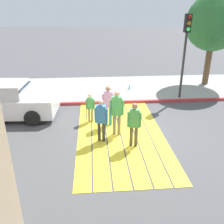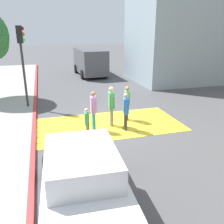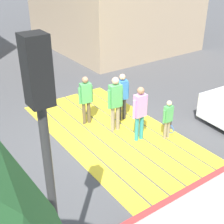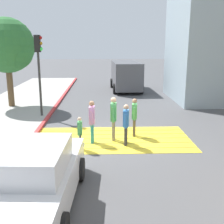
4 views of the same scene
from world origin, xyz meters
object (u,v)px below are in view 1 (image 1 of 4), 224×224
Objects in this scene: traffic_light_corner at (186,40)px; pedestrian_teen_behind at (101,118)px; street_tree at (214,24)px; water_bottle at (129,87)px; pedestrian_adult_side at (134,122)px; pedestrian_adult_lead at (117,110)px; pedestrian_child_with_racket at (90,106)px; pedestrian_adult_trailing at (108,103)px; car_parked_near_curb at (5,101)px.

pedestrian_teen_behind is (4.08, -4.31, -2.10)m from traffic_light_corner.
street_tree reaches higher than pedestrian_teen_behind.
street_tree is 9.58m from pedestrian_teen_behind.
traffic_light_corner is 19.27× the size of water_bottle.
pedestrian_adult_lead is at bearing -150.88° from pedestrian_adult_side.
pedestrian_child_with_racket is (3.99, -2.27, 0.47)m from water_bottle.
pedestrian_adult_trailing reaches higher than pedestrian_teen_behind.
water_bottle is at bearing 166.33° from pedestrian_adult_lead.
traffic_light_corner reaches higher than water_bottle.
street_tree is 5.92m from water_bottle.
street_tree is at bearing 133.39° from pedestrian_teen_behind.
pedestrian_adult_side is 1.01× the size of pedestrian_teen_behind.
pedestrian_adult_trailing is at bearing 165.37° from pedestrian_teen_behind.
water_bottle is 0.14× the size of pedestrian_teen_behind.
traffic_light_corner is 5.57m from pedestrian_adult_lead.
car_parked_near_curb is 5.11m from pedestrian_adult_lead.
pedestrian_child_with_racket is (-0.42, -0.73, -0.29)m from pedestrian_adult_trailing.
pedestrian_adult_trailing is (-0.85, -0.26, -0.05)m from pedestrian_adult_lead.
pedestrian_adult_lead reaches higher than pedestrian_adult_side.
pedestrian_adult_lead is 1.42× the size of pedestrian_child_with_racket.
pedestrian_adult_trailing is 0.89m from pedestrian_child_with_racket.
pedestrian_teen_behind is at bearing -52.97° from pedestrian_adult_lead.
pedestrian_adult_lead is at bearing -13.67° from water_bottle.
traffic_light_corner is 0.80× the size of street_tree.
pedestrian_adult_trailing is at bearing -156.55° from pedestrian_adult_side.
traffic_light_corner is 2.63× the size of pedestrian_teen_behind.
water_bottle is at bearing 161.81° from pedestrian_teen_behind.
pedestrian_adult_lead reaches higher than pedestrian_adult_trailing.
car_parked_near_curb reaches higher than pedestrian_child_with_racket.
pedestrian_child_with_racket is at bearing -145.43° from pedestrian_adult_side.
traffic_light_corner is at bearing -46.69° from street_tree.
street_tree is 3.28× the size of pedestrian_adult_side.
pedestrian_adult_trailing is at bearing 60.24° from pedestrian_child_with_racket.
car_parked_near_curb is at bearing -105.33° from pedestrian_adult_trailing.
pedestrian_adult_side is at bearing 29.12° from pedestrian_adult_lead.
pedestrian_child_with_racket is at bearing -167.04° from pedestrian_teen_behind.
water_bottle is 6.24m from pedestrian_adult_side.
traffic_light_corner reaches higher than pedestrian_child_with_racket.
pedestrian_child_with_racket is (-1.27, -0.99, -0.33)m from pedestrian_adult_lead.
street_tree is 8.93m from pedestrian_child_with_racket.
pedestrian_adult_lead is at bearing 16.90° from pedestrian_adult_trailing.
pedestrian_adult_side is (6.15, -0.78, 0.71)m from water_bottle.
street_tree reaches higher than pedestrian_child_with_racket.
pedestrian_adult_lead reaches higher than pedestrian_teen_behind.
car_parked_near_curb is 2.60× the size of pedestrian_adult_trailing.
pedestrian_child_with_racket is at bearing -63.32° from traffic_light_corner.
pedestrian_teen_behind is (-0.45, -1.10, -0.01)m from pedestrian_adult_side.
pedestrian_teen_behind is at bearing -18.19° from water_bottle.
pedestrian_teen_behind is at bearing 58.38° from car_parked_near_curb.
pedestrian_teen_behind is 1.78m from pedestrian_child_with_racket.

